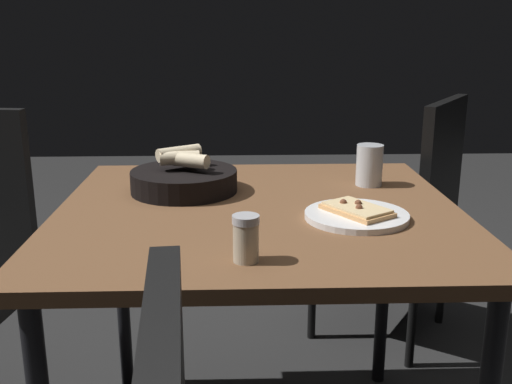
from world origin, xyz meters
TOP-DOWN VIEW (x-y plane):
  - dining_table at (0.00, 0.00)m, footprint 0.91×0.95m
  - pizza_plate at (-0.09, -0.22)m, footprint 0.23×0.23m
  - bread_basket at (0.15, 0.19)m, footprint 0.28×0.28m
  - beer_glass at (0.20, -0.31)m, footprint 0.07×0.07m
  - pepper_shaker at (-0.33, 0.04)m, footprint 0.05×0.05m
  - chair_far at (0.69, -0.56)m, footprint 0.61×0.61m

SIDE VIEW (x-z plane):
  - chair_far at x=0.69m, z-range 0.06..0.97m
  - dining_table at x=0.00m, z-range 0.30..1.03m
  - pizza_plate at x=-0.09m, z-range 0.72..0.76m
  - bread_basket at x=0.15m, z-range 0.71..0.82m
  - pepper_shaker at x=-0.33m, z-range 0.73..0.81m
  - beer_glass at x=0.20m, z-range 0.72..0.83m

